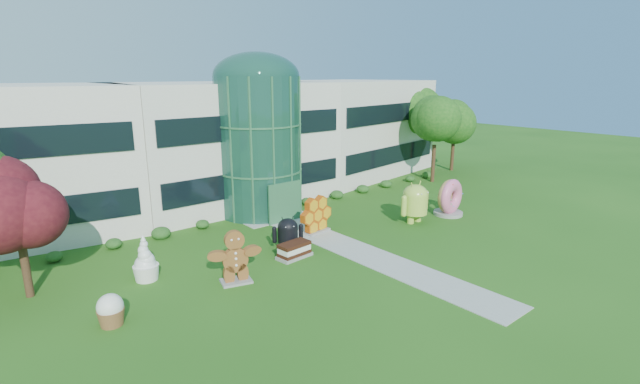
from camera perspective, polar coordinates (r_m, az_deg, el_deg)
ground at (r=25.94m, az=7.43°, el=-8.36°), size 140.00×140.00×0.00m
building at (r=38.77m, az=-12.35°, el=6.15°), size 46.00×15.00×9.30m
atrium at (r=33.59m, az=-7.55°, el=5.56°), size 6.00×6.00×9.80m
walkway at (r=27.21m, az=4.32°, el=-7.11°), size 2.40×20.00×0.04m
tree_red at (r=24.65m, az=-32.97°, el=-4.43°), size 4.00×4.00×6.00m
trees_backdrop at (r=34.54m, az=-8.41°, el=4.60°), size 52.00×8.00×8.40m
android_green at (r=32.31m, az=11.62°, el=-0.99°), size 2.79×1.86×3.15m
android_black at (r=27.06m, az=-3.99°, el=-4.83°), size 2.26×1.92×2.17m
donut at (r=34.65m, az=15.61°, el=-0.58°), size 2.71×1.51×2.70m
gingerbread at (r=23.06m, az=-10.42°, el=-7.80°), size 3.14×1.88×2.71m
ice_cream_sandwich at (r=26.00m, az=-3.18°, el=-7.14°), size 2.07×1.17×0.89m
honeycomb at (r=29.72m, az=-0.49°, el=-3.03°), size 2.88×1.40×2.17m
froyo at (r=24.58m, az=-20.74°, el=-7.61°), size 1.50×1.50×2.31m
cupcake at (r=21.14m, az=-24.39°, el=-13.06°), size 1.49×1.49×1.36m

